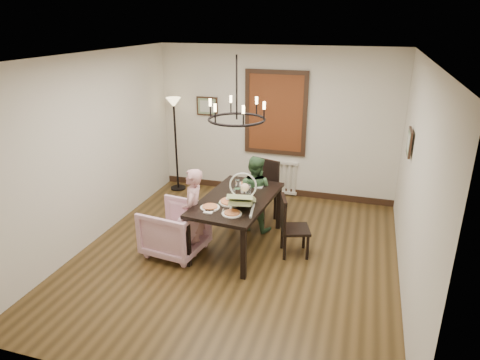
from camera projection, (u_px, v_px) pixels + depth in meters
The scene contains 17 objects.
room_shell at pixel (244, 157), 6.05m from camera, with size 4.51×5.00×2.81m.
dining_table at pixel (237, 203), 6.26m from camera, with size 1.09×1.75×0.79m.
chair_far at pixel (260, 192), 7.13m from camera, with size 0.46×0.46×1.05m, color black, non-canonical shape.
chair_right at pixel (295, 226), 6.12m from camera, with size 0.40×0.40×0.90m, color black, non-canonical shape.
armchair at pixel (175, 229), 6.20m from camera, with size 0.79×0.82×0.74m, color #E8B1C6.
elderly_woman at pixel (193, 219), 6.13m from camera, with size 0.39×0.26×1.08m, color #C68B8F.
seated_man at pixel (254, 199), 6.86m from camera, with size 0.50×0.39×1.03m, color #395D37.
baby_bouncer at pixel (242, 197), 5.80m from camera, with size 0.40×0.54×0.36m, color beige, non-canonical shape.
salad_bowl at pixel (235, 199), 6.11m from camera, with size 0.28×0.28×0.07m, color white.
pizza_platter at pixel (230, 202), 6.05m from camera, with size 0.32×0.32×0.04m, color tan.
drinking_glass at pixel (233, 194), 6.17m from camera, with size 0.07×0.07×0.14m, color silver.
window_blinds at pixel (276, 113), 7.85m from camera, with size 1.00×0.03×1.40m, color brown.
radiator at pixel (274, 176), 8.32m from camera, with size 0.92×0.12×0.62m, color silver, non-canonical shape.
picture_back at pixel (207, 106), 8.21m from camera, with size 0.42×0.03×0.36m, color black.
picture_right at pixel (409, 142), 5.84m from camera, with size 0.42×0.03×0.36m, color black.
floor_lamp at pixel (176, 146), 8.34m from camera, with size 0.30×0.30×1.80m, color black, non-canonical shape.
chandelier at pixel (237, 119), 5.81m from camera, with size 0.80×0.80×0.04m, color black.
Camera 1 is at (1.62, -5.17, 3.25)m, focal length 32.00 mm.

